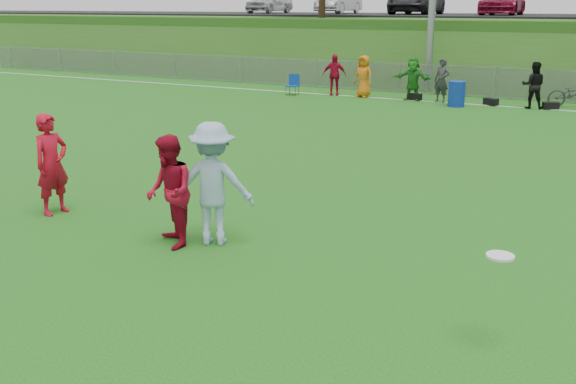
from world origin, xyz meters
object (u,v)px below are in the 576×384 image
Objects in this scene: recycling_bin at (457,94)px; bicycle at (575,94)px; player_red_center at (170,192)px; player_blue at (213,184)px; frisbee at (500,256)px; player_red_left at (52,164)px.

bicycle is at bearing 24.55° from recycling_bin.
player_red_center reaches higher than bicycle.
recycling_bin is at bearing 129.74° from player_red_center.
bicycle is at bearing 117.94° from player_red_center.
frisbee is (4.56, -1.27, 0.09)m from player_blue.
player_red_center is 0.91× the size of player_blue.
player_blue reaches higher than bicycle.
player_red_left is at bearing -21.69° from player_blue.
player_blue is 1.02× the size of bicycle.
player_blue is 4.73m from frisbee.
bicycle is (4.03, 17.95, -0.48)m from player_blue.
player_red_left is at bearing -102.29° from recycling_bin.
frisbee is 0.32× the size of recycling_bin.
player_blue is 6.43× the size of frisbee.
player_blue reaches higher than player_red_left.
recycling_bin is at bearing -112.81° from player_blue.
bicycle is (4.56, 18.37, -0.39)m from player_red_center.
player_red_left reaches higher than player_red_center.
recycling_bin is at bearing -5.03° from player_red_left.
player_red_left is at bearing 171.27° from frisbee.
recycling_bin is (3.53, 16.20, -0.45)m from player_red_left.
player_red_left is 1.03× the size of player_red_center.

